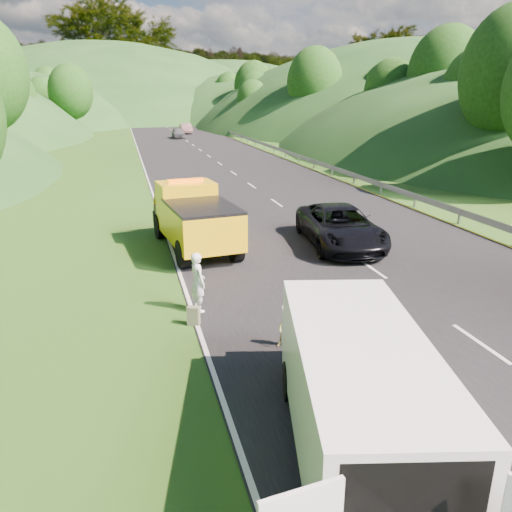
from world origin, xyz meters
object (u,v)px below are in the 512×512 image
object	(u,v)px
spare_tire	(440,479)
tow_truck	(194,217)
suitcase	(194,316)
worker	(408,461)
child	(285,348)
white_van	(356,388)
passing_suv	(339,246)
woman	(199,311)

from	to	relation	value
spare_tire	tow_truck	bearing A→B (deg)	98.56
suitcase	worker	bearing A→B (deg)	-65.44
tow_truck	child	distance (m)	9.24
child	worker	world-z (taller)	worker
white_van	passing_suv	world-z (taller)	white_van
worker	child	bearing A→B (deg)	94.61
tow_truck	worker	xyz separation A→B (m)	(1.84, -13.55, -1.33)
white_van	worker	size ratio (longest dim) A/B	4.12
woman	child	world-z (taller)	woman
tow_truck	passing_suv	bearing A→B (deg)	-17.79
woman	passing_suv	xyz separation A→B (m)	(6.75, 5.13, 0.00)
white_van	spare_tire	size ratio (longest dim) A/B	12.08
worker	suitcase	world-z (taller)	worker
passing_suv	spare_tire	bearing A→B (deg)	-99.73
suitcase	spare_tire	distance (m)	7.58
suitcase	passing_suv	bearing A→B (deg)	40.74
woman	child	xyz separation A→B (m)	(1.78, -2.80, 0.00)
child	suitcase	bearing A→B (deg)	159.87
worker	passing_suv	distance (m)	13.07
white_van	suitcase	bearing A→B (deg)	122.01
spare_tire	passing_suv	bearing A→B (deg)	73.41
white_van	passing_suv	xyz separation A→B (m)	(5.00, 11.94, -1.33)
child	suitcase	distance (m)	2.81
child	white_van	bearing A→B (deg)	-68.27
white_van	worker	xyz separation A→B (m)	(0.87, -0.46, -1.33)
tow_truck	suitcase	bearing A→B (deg)	-105.22
tow_truck	child	bearing A→B (deg)	-90.55
white_van	worker	bearing A→B (deg)	-14.83
white_van	tow_truck	bearing A→B (deg)	107.23
child	passing_suv	bearing A→B (deg)	80.20
white_van	woman	world-z (taller)	white_van
worker	suitcase	distance (m)	6.98
child	tow_truck	bearing A→B (deg)	118.55
suitcase	spare_tire	world-z (taller)	suitcase
white_van	spare_tire	xyz separation A→B (m)	(1.14, -0.99, -1.33)
suitcase	white_van	bearing A→B (deg)	-70.97
tow_truck	child	xyz separation A→B (m)	(1.01, -9.08, -1.33)
woman	child	bearing A→B (deg)	-162.69
suitcase	passing_suv	world-z (taller)	passing_suv
worker	suitcase	size ratio (longest dim) A/B	3.15
spare_tire	passing_suv	world-z (taller)	passing_suv
white_van	woman	size ratio (longest dim) A/B	3.95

